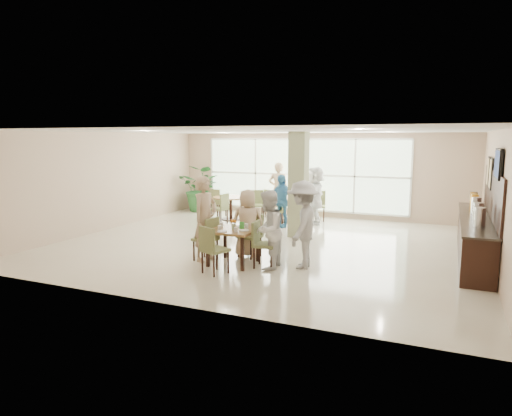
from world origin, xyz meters
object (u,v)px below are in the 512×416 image
at_px(round_table_left, 231,202).
at_px(teen_far, 248,223).
at_px(teen_standing, 303,225).
at_px(potted_plant, 202,188).
at_px(teen_left, 205,219).
at_px(main_table, 233,234).
at_px(teen_right, 268,230).
at_px(adult_a, 281,201).
at_px(round_table_right, 289,204).
at_px(adult_standing, 278,190).
at_px(buffet_counter, 476,234).
at_px(adult_b, 315,195).

xyz_separation_m(round_table_left, teen_far, (2.44, -4.06, 0.18)).
bearing_deg(teen_standing, potted_plant, -139.07).
distance_m(potted_plant, teen_left, 6.78).
xyz_separation_m(main_table, teen_right, (0.79, -0.03, 0.15)).
distance_m(round_table_left, adult_a, 2.01).
relative_size(round_table_left, round_table_right, 1.05).
height_order(round_table_left, adult_standing, adult_standing).
height_order(teen_left, adult_standing, adult_standing).
relative_size(buffet_counter, adult_standing, 2.54).
xyz_separation_m(main_table, buffet_counter, (4.69, 2.47, -0.10)).
bearing_deg(potted_plant, teen_standing, -44.92).
distance_m(round_table_right, adult_standing, 0.94).
bearing_deg(main_table, teen_standing, 12.96).
bearing_deg(teen_standing, teen_left, -86.37).
height_order(teen_right, adult_b, adult_b).
height_order(main_table, round_table_right, same).
relative_size(teen_left, teen_far, 1.21).
height_order(main_table, teen_right, teen_right).
relative_size(potted_plant, teen_left, 0.91).
relative_size(round_table_left, adult_a, 0.74).
xyz_separation_m(round_table_left, adult_standing, (1.24, 1.07, 0.34)).
xyz_separation_m(buffet_counter, teen_left, (-5.37, -2.43, 0.37)).
bearing_deg(adult_a, teen_far, -57.49).
height_order(round_table_right, teen_far, teen_far).
bearing_deg(teen_far, buffet_counter, 178.67).
height_order(main_table, buffet_counter, buffet_counter).
distance_m(round_table_right, potted_plant, 3.65).
relative_size(main_table, adult_a, 0.59).
bearing_deg(teen_right, teen_standing, 116.17).
bearing_deg(teen_left, teen_far, -36.58).
xyz_separation_m(adult_a, adult_standing, (-0.69, 1.59, 0.14)).
xyz_separation_m(round_table_left, potted_plant, (-1.73, 1.12, 0.26)).
distance_m(buffet_counter, teen_left, 5.91).
bearing_deg(main_table, teen_right, -2.05).
height_order(round_table_left, potted_plant, potted_plant).
bearing_deg(main_table, round_table_left, 116.95).
bearing_deg(adult_b, adult_a, -53.58).
height_order(teen_far, adult_a, adult_a).
relative_size(round_table_left, potted_plant, 0.69).
bearing_deg(adult_a, round_table_right, 119.81).
bearing_deg(buffet_counter, potted_plant, 159.00).
height_order(teen_left, adult_a, teen_left).
relative_size(round_table_left, teen_left, 0.63).
distance_m(teen_far, teen_standing, 1.43).
bearing_deg(buffet_counter, teen_far, -158.94).
relative_size(teen_far, adult_a, 0.97).
bearing_deg(round_table_left, teen_far, -59.04).
distance_m(round_table_left, buffet_counter, 7.45).
xyz_separation_m(teen_left, teen_right, (1.48, -0.07, -0.12)).
bearing_deg(teen_standing, round_table_left, -143.29).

